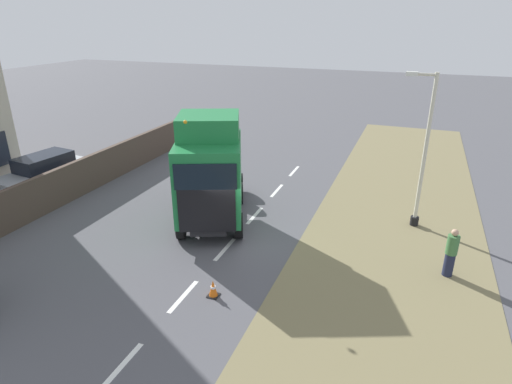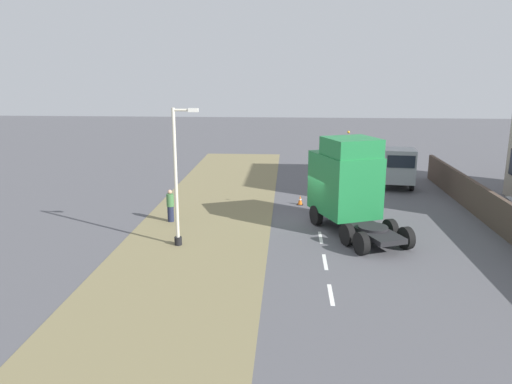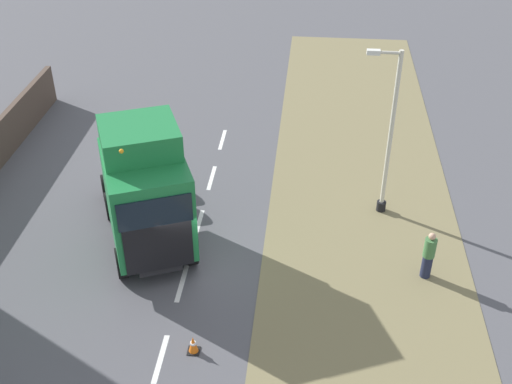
% 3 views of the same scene
% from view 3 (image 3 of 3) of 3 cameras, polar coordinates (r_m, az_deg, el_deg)
% --- Properties ---
extents(ground_plane, '(120.00, 120.00, 0.00)m').
position_cam_3_polar(ground_plane, '(21.93, -6.15, -6.49)').
color(ground_plane, '#515156').
rests_on(ground_plane, ground).
extents(grass_verge, '(7.00, 44.00, 0.01)m').
position_cam_3_polar(grass_verge, '(21.68, 9.74, -7.40)').
color(grass_verge, olive).
rests_on(grass_verge, ground).
extents(lane_markings, '(0.16, 17.80, 0.00)m').
position_cam_3_polar(lane_markings, '(22.45, -5.83, -5.34)').
color(lane_markings, white).
rests_on(lane_markings, ground).
extents(lorry_cab, '(4.72, 6.70, 4.88)m').
position_cam_3_polar(lorry_cab, '(21.37, -9.73, -0.07)').
color(lorry_cab, black).
rests_on(lorry_cab, ground).
extents(lamp_post, '(1.29, 0.35, 6.38)m').
position_cam_3_polar(lamp_post, '(23.23, 11.59, 4.24)').
color(lamp_post, black).
rests_on(lamp_post, ground).
extents(pedestrian, '(0.39, 0.39, 1.78)m').
position_cam_3_polar(pedestrian, '(21.56, 15.08, -5.48)').
color(pedestrian, '#1E233D').
rests_on(pedestrian, ground).
extents(traffic_cone_lead, '(0.36, 0.36, 0.58)m').
position_cam_3_polar(traffic_cone_lead, '(18.95, -5.60, -13.34)').
color(traffic_cone_lead, black).
rests_on(traffic_cone_lead, ground).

